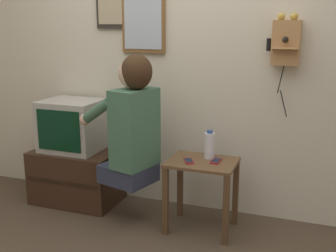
{
  "coord_description": "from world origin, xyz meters",
  "views": [
    {
      "loc": [
        1.09,
        -2.15,
        1.52
      ],
      "look_at": [
        0.07,
        0.64,
        0.79
      ],
      "focal_mm": 45.0,
      "sensor_mm": 36.0,
      "label": 1
    }
  ],
  "objects_px": {
    "wall_phone_antique": "(286,42)",
    "wall_mirror": "(143,14)",
    "person": "(132,121)",
    "television": "(72,125)",
    "water_bottle": "(209,145)",
    "cell_phone_held": "(189,161)",
    "cell_phone_spare": "(216,161)"
  },
  "relations": [
    {
      "from": "wall_phone_antique",
      "to": "water_bottle",
      "type": "relative_size",
      "value": 3.45
    },
    {
      "from": "person",
      "to": "television",
      "type": "distance_m",
      "value": 0.72
    },
    {
      "from": "television",
      "to": "water_bottle",
      "type": "height_order",
      "value": "television"
    },
    {
      "from": "water_bottle",
      "to": "wall_phone_antique",
      "type": "bearing_deg",
      "value": 26.04
    },
    {
      "from": "wall_phone_antique",
      "to": "person",
      "type": "bearing_deg",
      "value": -158.52
    },
    {
      "from": "wall_phone_antique",
      "to": "wall_mirror",
      "type": "bearing_deg",
      "value": 177.9
    },
    {
      "from": "cell_phone_held",
      "to": "cell_phone_spare",
      "type": "bearing_deg",
      "value": -7.66
    },
    {
      "from": "cell_phone_held",
      "to": "water_bottle",
      "type": "relative_size",
      "value": 0.64
    },
    {
      "from": "person",
      "to": "wall_mirror",
      "type": "distance_m",
      "value": 0.9
    },
    {
      "from": "cell_phone_held",
      "to": "wall_mirror",
      "type": "bearing_deg",
      "value": 114.35
    },
    {
      "from": "wall_phone_antique",
      "to": "cell_phone_spare",
      "type": "bearing_deg",
      "value": -143.7
    },
    {
      "from": "person",
      "to": "wall_mirror",
      "type": "height_order",
      "value": "wall_mirror"
    },
    {
      "from": "person",
      "to": "cell_phone_held",
      "type": "distance_m",
      "value": 0.51
    },
    {
      "from": "television",
      "to": "wall_phone_antique",
      "type": "xyz_separation_m",
      "value": [
        1.7,
        0.18,
        0.71
      ]
    },
    {
      "from": "water_bottle",
      "to": "television",
      "type": "bearing_deg",
      "value": 177.49
    },
    {
      "from": "wall_phone_antique",
      "to": "wall_mirror",
      "type": "distance_m",
      "value": 1.14
    },
    {
      "from": "wall_phone_antique",
      "to": "cell_phone_held",
      "type": "height_order",
      "value": "wall_phone_antique"
    },
    {
      "from": "cell_phone_held",
      "to": "television",
      "type": "bearing_deg",
      "value": 142.8
    },
    {
      "from": "person",
      "to": "cell_phone_spare",
      "type": "xyz_separation_m",
      "value": [
        0.62,
        0.1,
        -0.27
      ]
    },
    {
      "from": "wall_phone_antique",
      "to": "cell_phone_spare",
      "type": "distance_m",
      "value": 0.99
    },
    {
      "from": "television",
      "to": "cell_phone_spare",
      "type": "xyz_separation_m",
      "value": [
        1.29,
        -0.12,
        -0.13
      ]
    },
    {
      "from": "television",
      "to": "cell_phone_held",
      "type": "height_order",
      "value": "television"
    },
    {
      "from": "water_bottle",
      "to": "person",
      "type": "bearing_deg",
      "value": -162.78
    },
    {
      "from": "wall_mirror",
      "to": "cell_phone_spare",
      "type": "xyz_separation_m",
      "value": [
        0.71,
        -0.34,
        -1.05
      ]
    },
    {
      "from": "wall_mirror",
      "to": "cell_phone_held",
      "type": "bearing_deg",
      "value": -38.17
    },
    {
      "from": "cell_phone_spare",
      "to": "wall_phone_antique",
      "type": "bearing_deg",
      "value": 39.2
    },
    {
      "from": "person",
      "to": "television",
      "type": "xyz_separation_m",
      "value": [
        -0.67,
        0.22,
        -0.14
      ]
    },
    {
      "from": "television",
      "to": "wall_phone_antique",
      "type": "height_order",
      "value": "wall_phone_antique"
    },
    {
      "from": "wall_mirror",
      "to": "television",
      "type": "bearing_deg",
      "value": -158.79
    },
    {
      "from": "person",
      "to": "television",
      "type": "bearing_deg",
      "value": 87.23
    },
    {
      "from": "wall_phone_antique",
      "to": "cell_phone_held",
      "type": "bearing_deg",
      "value": -148.29
    },
    {
      "from": "person",
      "to": "cell_phone_held",
      "type": "relative_size",
      "value": 7.12
    }
  ]
}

